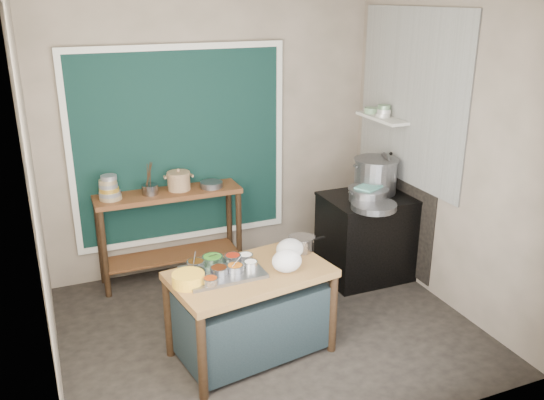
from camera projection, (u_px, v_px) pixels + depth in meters
name	position (u px, v px, depth m)	size (l,w,h in m)	color
floor	(268.00, 328.00, 5.15)	(3.50, 3.00, 0.02)	#2E2823
back_wall	(212.00, 137.00, 5.98)	(3.50, 0.02, 2.80)	gray
left_wall	(35.00, 207.00, 4.03)	(0.02, 3.00, 2.80)	gray
right_wall	(444.00, 156.00, 5.30)	(0.02, 3.00, 2.80)	gray
curtain_panel	(181.00, 146.00, 5.84)	(2.10, 0.02, 1.90)	black
curtain_frame	(181.00, 146.00, 5.83)	(2.22, 0.03, 2.02)	beige
tile_panel	(410.00, 98.00, 5.62)	(0.02, 1.70, 1.70)	#B2B2AA
soot_patch	(396.00, 205.00, 6.10)	(0.01, 1.30, 1.30)	black
wall_shelf	(382.00, 118.00, 5.93)	(0.22, 0.70, 0.03)	beige
prep_table	(251.00, 313.00, 4.66)	(1.25, 0.72, 0.75)	brown
back_counter	(171.00, 235.00, 5.90)	(1.45, 0.40, 0.95)	brown
stove_block	(368.00, 238.00, 5.97)	(0.90, 0.68, 0.85)	black
stove_top	(370.00, 198.00, 5.82)	(0.92, 0.69, 0.03)	black
condiment_tray	(223.00, 272.00, 4.49)	(0.61, 0.43, 0.03)	gray
condiment_bowls	(218.00, 266.00, 4.49)	(0.59, 0.46, 0.07)	gray
yellow_basin	(188.00, 279.00, 4.30)	(0.25, 0.25, 0.09)	gold
saucepan	(301.00, 244.00, 4.88)	(0.22, 0.22, 0.12)	gray
plastic_bag_a	(287.00, 261.00, 4.50)	(0.24, 0.20, 0.18)	white
plastic_bag_b	(290.00, 249.00, 4.72)	(0.23, 0.20, 0.17)	white
bowl_stack	(109.00, 189.00, 5.48)	(0.21, 0.21, 0.24)	tan
utensil_cup	(150.00, 189.00, 5.65)	(0.16, 0.16, 0.10)	gray
ceramic_crock	(179.00, 182.00, 5.76)	(0.25, 0.25, 0.17)	#8E6F4D
wide_bowl	(211.00, 185.00, 5.85)	(0.23, 0.23, 0.06)	gray
stock_pot	(375.00, 176.00, 5.86)	(0.46, 0.46, 0.36)	gray
pot_lid	(388.00, 172.00, 5.91)	(0.41, 0.41, 0.02)	gray
steamer	(368.00, 194.00, 5.67)	(0.41, 0.41, 0.13)	gray
green_cloth	(369.00, 187.00, 5.64)	(0.24, 0.19, 0.02)	#63AEA1
shallow_pan	(374.00, 206.00, 5.47)	(0.44, 0.44, 0.06)	gray
shelf_bowl_stack	(383.00, 111.00, 5.89)	(0.15, 0.15, 0.12)	silver
shelf_bowl_green	(372.00, 110.00, 6.10)	(0.16, 0.16, 0.06)	gray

